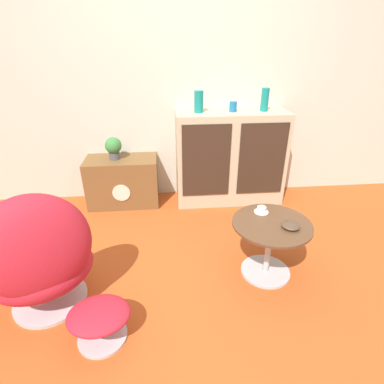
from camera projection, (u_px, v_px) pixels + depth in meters
ground_plane at (193, 290)px, 2.20m from camera, size 12.00×12.00×0.00m
wall_back at (177, 78)px, 3.07m from camera, size 6.40×0.06×2.60m
sideboard at (230, 158)px, 3.26m from camera, size 1.16×0.43×1.00m
tv_console at (123, 181)px, 3.29m from camera, size 0.76×0.40×0.52m
egg_chair at (39, 260)px, 1.88m from camera, size 0.85×0.82×0.89m
ottoman at (99, 318)px, 1.77m from camera, size 0.37×0.32×0.24m
coffee_table at (269, 241)px, 2.24m from camera, size 0.58×0.58×0.46m
vase_leftmost at (199, 102)px, 2.97m from camera, size 0.09×0.09×0.21m
vase_inner_left at (233, 107)px, 3.02m from camera, size 0.07×0.07×0.10m
vase_inner_right at (265, 100)px, 3.02m from camera, size 0.08×0.08×0.23m
potted_plant at (113, 147)px, 3.10m from camera, size 0.17×0.17×0.23m
teacup at (261, 210)px, 2.29m from camera, size 0.11×0.11×0.05m
bowl at (291, 225)px, 2.10m from camera, size 0.13×0.13×0.04m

